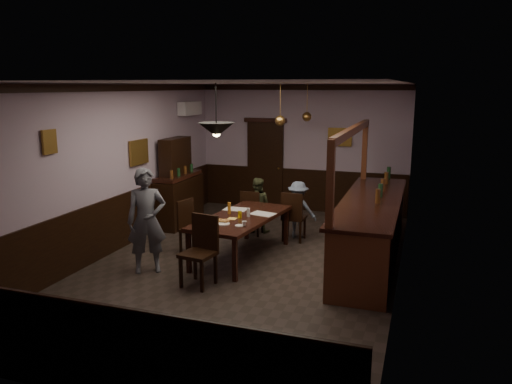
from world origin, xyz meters
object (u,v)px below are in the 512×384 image
at_px(person_seated_left, 257,205).
at_px(person_seated_right, 298,210).
at_px(coffee_cup, 244,223).
at_px(pendant_iron, 216,130).
at_px(bar_counter, 371,228).
at_px(chair_side, 190,225).
at_px(chair_far_right, 293,214).
at_px(soda_can, 240,215).
at_px(pendant_brass_far, 307,117).
at_px(sideboard, 178,190).
at_px(dining_table, 241,220).
at_px(chair_near, 201,247).
at_px(chair_far_left, 252,211).
at_px(person_standing, 147,221).
at_px(pendant_brass_mid, 280,121).

relative_size(person_seated_left, person_seated_right, 1.00).
height_order(coffee_cup, pendant_iron, pendant_iron).
bearing_deg(bar_counter, person_seated_left, 156.69).
relative_size(chair_side, pendant_iron, 1.20).
distance_m(chair_side, pendant_iron, 2.09).
bearing_deg(bar_counter, chair_far_right, 157.28).
relative_size(chair_far_right, soda_can, 8.13).
bearing_deg(pendant_brass_far, coffee_cup, -93.19).
bearing_deg(sideboard, coffee_cup, -43.41).
height_order(dining_table, person_seated_right, person_seated_right).
relative_size(chair_side, pendant_brass_far, 1.20).
relative_size(dining_table, coffee_cup, 28.85).
relative_size(dining_table, soda_can, 19.24).
height_order(chair_near, coffee_cup, chair_near).
height_order(chair_far_left, person_seated_right, person_seated_right).
bearing_deg(person_seated_left, chair_side, 63.13).
height_order(person_standing, person_seated_right, person_standing).
height_order(chair_far_left, chair_near, chair_near).
bearing_deg(chair_side, person_standing, -178.96).
relative_size(chair_side, coffee_cup, 12.14).
relative_size(chair_far_right, pendant_brass_far, 1.20).
height_order(soda_can, pendant_brass_far, pendant_brass_far).
xyz_separation_m(person_standing, person_seated_left, (0.95, 2.70, -0.28)).
xyz_separation_m(person_seated_right, soda_can, (-0.62, -1.61, 0.24)).
bearing_deg(dining_table, pendant_iron, -97.22).
relative_size(person_standing, bar_counter, 0.42).
distance_m(person_standing, soda_can, 1.57).
xyz_separation_m(chair_side, coffee_cup, (1.21, -0.51, 0.27)).
distance_m(person_seated_right, pendant_brass_mid, 1.77).
height_order(bar_counter, pendant_iron, pendant_iron).
bearing_deg(person_standing, person_seated_left, 38.25).
bearing_deg(chair_side, dining_table, -70.94).
xyz_separation_m(chair_far_left, chair_side, (-0.67, -1.39, 0.03)).
distance_m(chair_far_left, person_seated_left, 0.28).
bearing_deg(coffee_cup, person_seated_right, 86.92).
relative_size(pendant_iron, pendant_brass_far, 1.00).
distance_m(dining_table, chair_near, 1.32).
relative_size(coffee_cup, pendant_brass_far, 0.10).
bearing_deg(person_seated_left, pendant_brass_mid, 161.97).
xyz_separation_m(person_standing, pendant_brass_mid, (1.46, 2.58, 1.45)).
distance_m(coffee_cup, sideboard, 3.19).
height_order(chair_far_left, pendant_iron, pendant_iron).
height_order(chair_near, person_standing, person_standing).
xyz_separation_m(dining_table, pendant_brass_far, (0.46, 2.87, 1.61)).
bearing_deg(bar_counter, chair_near, -141.16).
relative_size(chair_side, sideboard, 0.52).
distance_m(chair_far_right, pendant_brass_far, 2.43).
xyz_separation_m(chair_far_right, person_standing, (-1.81, -2.31, 0.32)).
bearing_deg(chair_near, bar_counter, 47.72).
xyz_separation_m(chair_side, soda_can, (0.97, -0.05, 0.28)).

